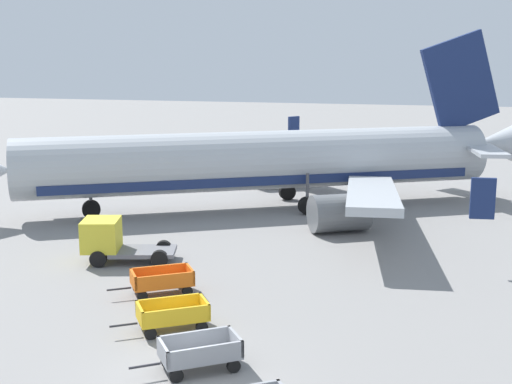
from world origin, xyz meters
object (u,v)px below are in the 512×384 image
Objects in this scene: service_truck_beside_carts at (112,240)px; baggage_cart_fourth_in_row at (172,315)px; baggage_cart_far_end at (162,281)px; airplane at (275,161)px; baggage_cart_third_in_row at (200,352)px.

baggage_cart_fourth_in_row is at bearing -52.05° from service_truck_beside_carts.
baggage_cart_far_end is (-1.74, 3.53, 0.00)m from baggage_cart_fourth_in_row.
service_truck_beside_carts is at bearing -111.80° from airplane.
baggage_cart_third_in_row is 3.48m from baggage_cart_fourth_in_row.
baggage_cart_fourth_in_row and baggage_cart_far_end have the same top height.
baggage_cart_far_end is at bearing 120.03° from baggage_cart_third_in_row.
baggage_cart_third_in_row is 7.40m from baggage_cart_far_end.
baggage_cart_third_in_row is at bearing -55.73° from baggage_cart_fourth_in_row.
airplane is 7.45× the size of service_truck_beside_carts.
airplane is at bearing 91.26° from baggage_cart_fourth_in_row.
baggage_cart_third_in_row is (2.41, -23.42, -2.45)m from airplane.
baggage_cart_fourth_in_row is (0.45, -20.54, -2.45)m from airplane.
service_truck_beside_carts is at bearing 127.95° from baggage_cart_fourth_in_row.
airplane is at bearing 95.88° from baggage_cart_third_in_row.
baggage_cart_far_end is 5.54m from service_truck_beside_carts.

